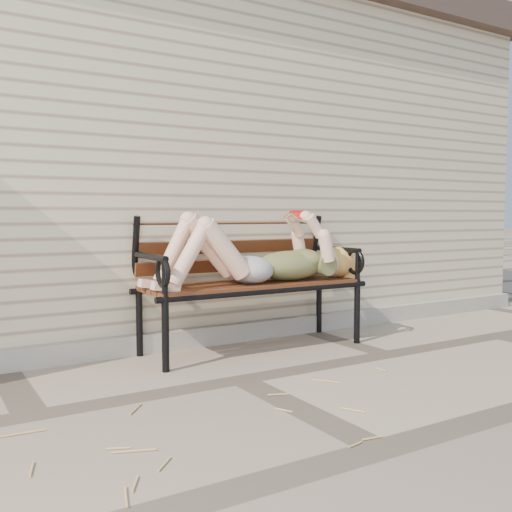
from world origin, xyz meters
TOP-DOWN VIEW (x-y plane):
  - ground at (0.00, 0.00)m, footprint 80.00×80.00m
  - house_wall at (0.00, 3.00)m, footprint 8.00×4.00m
  - house_roof at (0.00, 3.00)m, footprint 8.30×4.30m
  - foundation_strip at (0.00, 0.97)m, footprint 8.00×0.10m
  - garden_bench at (0.49, 0.79)m, footprint 1.88×0.75m
  - reading_woman at (0.50, 0.64)m, footprint 1.77×0.40m
  - straw_scatter at (-0.10, -1.20)m, footprint 3.12×1.52m

SIDE VIEW (x-z plane):
  - ground at x=0.00m, z-range 0.00..0.00m
  - straw_scatter at x=-0.10m, z-range 0.00..0.01m
  - foundation_strip at x=0.00m, z-range 0.00..0.15m
  - garden_bench at x=0.49m, z-range 0.07..1.29m
  - reading_woman at x=0.50m, z-range 0.44..1.00m
  - house_wall at x=0.00m, z-range 0.00..3.00m
  - house_roof at x=0.00m, z-range 3.00..3.30m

